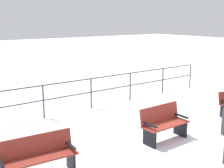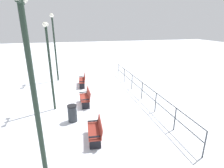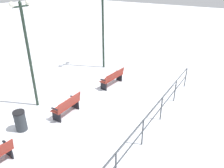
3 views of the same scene
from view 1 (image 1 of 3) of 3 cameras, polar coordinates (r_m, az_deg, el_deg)
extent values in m
plane|color=white|center=(8.27, 9.79, -10.49)|extent=(80.00, 80.00, 0.00)
cube|color=maroon|center=(6.30, -14.08, -13.76)|extent=(0.57, 1.66, 0.04)
cube|color=maroon|center=(6.40, -14.79, -11.22)|extent=(0.25, 1.63, 0.40)
cube|color=black|center=(6.62, -7.89, -14.35)|extent=(0.39, 0.08, 0.46)
cube|color=black|center=(6.09, -20.67, -13.93)|extent=(0.39, 0.10, 0.04)
cube|color=black|center=(6.45, -7.91, -11.66)|extent=(0.39, 0.10, 0.04)
cube|color=maroon|center=(8.05, 10.32, -7.65)|extent=(0.50, 1.39, 0.04)
cube|color=maroon|center=(8.13, 9.09, -5.59)|extent=(0.12, 1.39, 0.45)
cube|color=black|center=(7.73, 7.21, -10.22)|extent=(0.44, 0.05, 0.46)
cube|color=black|center=(8.55, 12.99, -8.19)|extent=(0.44, 0.05, 0.46)
cube|color=black|center=(7.59, 7.39, -7.83)|extent=(0.44, 0.07, 0.04)
cube|color=black|center=(8.42, 13.21, -6.00)|extent=(0.44, 0.07, 0.04)
cylinder|color=#383D42|center=(9.90, -13.03, -3.38)|extent=(0.05, 0.05, 1.10)
cylinder|color=#383D42|center=(10.73, -4.03, -1.85)|extent=(0.05, 0.05, 1.10)
cylinder|color=#383D42|center=(11.79, 3.51, -0.53)|extent=(0.05, 0.05, 1.10)
cylinder|color=#383D42|center=(13.02, 9.71, 0.56)|extent=(0.05, 0.05, 1.10)
cylinder|color=#383D42|center=(14.39, 14.79, 1.45)|extent=(0.05, 0.05, 1.10)
cylinder|color=#383D42|center=(10.61, -4.07, 1.02)|extent=(0.04, 11.02, 0.04)
cylinder|color=#383D42|center=(10.72, -4.03, -1.57)|extent=(0.04, 11.02, 0.04)
camera|label=2|loc=(16.01, 39.04, 14.78)|focal=28.44mm
camera|label=3|loc=(16.19, 9.68, 20.85)|focal=35.55mm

